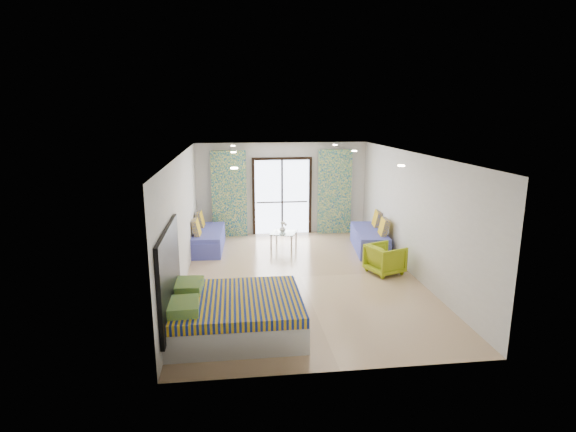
{
  "coord_description": "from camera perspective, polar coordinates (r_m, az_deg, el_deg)",
  "views": [
    {
      "loc": [
        -1.42,
        -9.27,
        3.54
      ],
      "look_at": [
        -0.15,
        1.02,
        1.15
      ],
      "focal_mm": 28.0,
      "sensor_mm": 36.0,
      "label": 1
    }
  ],
  "objects": [
    {
      "name": "curtain_right",
      "position": [
        13.37,
        5.93,
        3.06
      ],
      "size": [
        1.0,
        0.1,
        2.5
      ],
      "primitive_type": "cube",
      "color": "white",
      "rests_on": "floor"
    },
    {
      "name": "floor",
      "position": [
        10.02,
        1.6,
        -7.71
      ],
      "size": [
        5.0,
        7.5,
        0.01
      ],
      "primitive_type": null,
      "color": "tan",
      "rests_on": "ground"
    },
    {
      "name": "wall_left",
      "position": [
        9.58,
        -13.3,
        -0.58
      ],
      "size": [
        0.01,
        7.5,
        2.7
      ],
      "primitive_type": null,
      "color": "silver",
      "rests_on": "ground"
    },
    {
      "name": "wall_right",
      "position": [
        10.3,
        15.54,
        0.22
      ],
      "size": [
        0.01,
        7.5,
        2.7
      ],
      "primitive_type": null,
      "color": "silver",
      "rests_on": "ground"
    },
    {
      "name": "coffee_table",
      "position": [
        12.02,
        -0.54,
        -2.28
      ],
      "size": [
        0.82,
        0.82,
        0.73
      ],
      "rotation": [
        0.0,
        0.0,
        -0.36
      ],
      "color": "silver",
      "rests_on": "floor"
    },
    {
      "name": "vase",
      "position": [
        12.04,
        -0.68,
        -1.61
      ],
      "size": [
        0.21,
        0.21,
        0.17
      ],
      "primitive_type": "imported",
      "rotation": [
        0.0,
        0.0,
        0.25
      ],
      "color": "white",
      "rests_on": "coffee_table"
    },
    {
      "name": "downlight_a",
      "position": [
        7.32,
        -6.85,
        6.06
      ],
      "size": [
        0.12,
        0.12,
        0.02
      ],
      "primitive_type": "cylinder",
      "color": "#FFE0B2",
      "rests_on": "ceiling"
    },
    {
      "name": "downlight_f",
      "position": [
        12.61,
        5.99,
        8.97
      ],
      "size": [
        0.12,
        0.12,
        0.02
      ],
      "primitive_type": "cylinder",
      "color": "#FFE0B2",
      "rests_on": "ceiling"
    },
    {
      "name": "downlight_b",
      "position": [
        7.84,
        14.19,
        6.22
      ],
      "size": [
        0.12,
        0.12,
        0.02
      ],
      "primitive_type": "cylinder",
      "color": "#FFE0B2",
      "rests_on": "ceiling"
    },
    {
      "name": "wall_front",
      "position": [
        6.1,
        6.99,
        -8.16
      ],
      "size": [
        5.0,
        0.01,
        2.7
      ],
      "primitive_type": null,
      "color": "silver",
      "rests_on": "ground"
    },
    {
      "name": "switch_plate",
      "position": [
        8.55,
        -13.8,
        -4.33
      ],
      "size": [
        0.02,
        0.1,
        0.1
      ],
      "primitive_type": "cube",
      "color": "silver",
      "rests_on": "wall_left"
    },
    {
      "name": "balcony_door",
      "position": [
        13.26,
        -0.76,
        3.08
      ],
      "size": [
        1.76,
        0.08,
        2.28
      ],
      "color": "black",
      "rests_on": "floor"
    },
    {
      "name": "downlight_d",
      "position": [
        10.68,
        8.4,
        8.18
      ],
      "size": [
        0.12,
        0.12,
        0.02
      ],
      "primitive_type": "cylinder",
      "color": "#FFE0B2",
      "rests_on": "ceiling"
    },
    {
      "name": "daybed_left",
      "position": [
        12.05,
        -10.08,
        -2.86
      ],
      "size": [
        0.82,
        1.91,
        0.93
      ],
      "rotation": [
        0.0,
        0.0,
        -0.05
      ],
      "color": "#494FB0",
      "rests_on": "floor"
    },
    {
      "name": "downlight_e",
      "position": [
        12.3,
        -6.99,
        8.84
      ],
      "size": [
        0.12,
        0.12,
        0.02
      ],
      "primitive_type": "cylinder",
      "color": "#FFE0B2",
      "rests_on": "ceiling"
    },
    {
      "name": "armchair",
      "position": [
        10.36,
        12.23,
        -5.18
      ],
      "size": [
        0.87,
        0.9,
        0.73
      ],
      "primitive_type": "imported",
      "rotation": [
        0.0,
        0.0,
        1.94
      ],
      "color": "#9BAE16",
      "rests_on": "floor"
    },
    {
      "name": "ceiling",
      "position": [
        9.41,
        1.7,
        7.86
      ],
      "size": [
        5.0,
        7.5,
        0.01
      ],
      "primitive_type": null,
      "color": "silver",
      "rests_on": "ground"
    },
    {
      "name": "daybed_right",
      "position": [
        12.03,
        10.38,
        -2.87
      ],
      "size": [
        1.0,
        2.02,
        0.96
      ],
      "rotation": [
        0.0,
        0.0,
        -0.13
      ],
      "color": "#494FB0",
      "rests_on": "floor"
    },
    {
      "name": "curtain_left",
      "position": [
        13.04,
        -7.48,
        2.77
      ],
      "size": [
        1.0,
        0.1,
        2.5
      ],
      "primitive_type": "cube",
      "color": "white",
      "rests_on": "floor"
    },
    {
      "name": "downlight_c",
      "position": [
        10.3,
        -6.95,
        8.05
      ],
      "size": [
        0.12,
        0.12,
        0.02
      ],
      "primitive_type": "cylinder",
      "color": "#FFE0B2",
      "rests_on": "ceiling"
    },
    {
      "name": "bed",
      "position": [
        7.58,
        -6.96,
        -12.27
      ],
      "size": [
        2.2,
        1.79,
        0.76
      ],
      "color": "silver",
      "rests_on": "floor"
    },
    {
      "name": "balcony_rail",
      "position": [
        13.33,
        -0.76,
        1.79
      ],
      "size": [
        1.52,
        0.03,
        0.04
      ],
      "primitive_type": "cube",
      "color": "#595451",
      "rests_on": "balcony_door"
    },
    {
      "name": "headboard",
      "position": [
        7.38,
        -14.82,
        -7.2
      ],
      "size": [
        0.06,
        2.1,
        1.5
      ],
      "primitive_type": "cube",
      "color": "black",
      "rests_on": "floor"
    },
    {
      "name": "wall_back",
      "position": [
        13.27,
        -0.78,
        3.5
      ],
      "size": [
        5.0,
        0.01,
        2.7
      ],
      "primitive_type": null,
      "color": "silver",
      "rests_on": "ground"
    }
  ]
}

